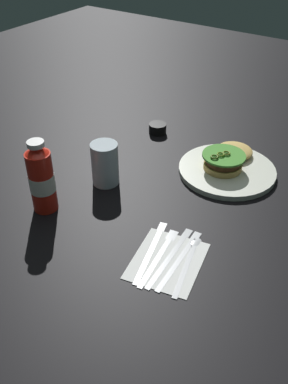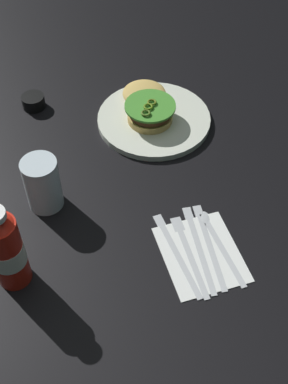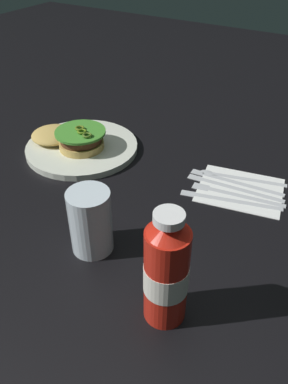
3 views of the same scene
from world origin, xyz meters
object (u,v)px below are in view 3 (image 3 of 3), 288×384
Objects in this scene: butter_knife at (224,198)px; table_knife at (228,185)px; ketchup_bottle at (166,272)px; fork_utensil at (230,192)px; spoon_utensil at (230,175)px; burger_sandwich at (70,137)px; dinner_plate at (82,147)px; napkin at (240,190)px; water_glass at (91,221)px; steak_knife at (230,180)px.

table_knife is at bearing -78.82° from butter_knife.
fork_utensil is at bearing -85.57° from ketchup_bottle.
spoon_utensil is 0.96× the size of fork_utensil.
burger_sandwich is 0.40m from spoon_utensil.
dinner_plate reaches higher than napkin.
steak_knife is (-0.14, -0.32, -0.06)m from water_glass.
steak_knife is at bearing 111.99° from spoon_utensil.
water_glass is 0.35m from napkin.
spoon_utensil is 0.09m from butter_knife.
spoon_utensil is at bearing -76.90° from butter_knife.
ketchup_bottle is at bearing 95.23° from butter_knife.
ketchup_bottle is 0.35m from fork_utensil.
butter_knife is (-0.15, -0.25, -0.06)m from water_glass.
napkin is 0.85× the size of butter_knife.
steak_knife reaches higher than napkin.
ketchup_bottle is 0.37m from table_knife.
napkin is at bearing -173.77° from dinner_plate.
butter_knife is at bearing 71.26° from napkin.
spoon_utensil reaches higher than napkin.
water_glass reaches higher than dinner_plate.
dinner_plate is 0.40m from napkin.
fork_utensil is (-0.01, 0.02, 0.00)m from table_knife.
burger_sandwich is 1.03× the size of fork_utensil.
burger_sandwich reaches higher than steak_knife.
burger_sandwich is 0.40m from table_knife.
ketchup_bottle is 0.39m from steak_knife.
table_knife is at bearing -173.65° from dinner_plate.
water_glass is 0.37m from spoon_utensil.
burger_sandwich is 0.41m from butter_knife.
ketchup_bottle reaches higher than fork_utensil.
table_knife is 0.05m from butter_knife.
burger_sandwich is at bearing 7.58° from napkin.
napkin is at bearing -172.42° from burger_sandwich.
napkin is 0.89× the size of fork_utensil.
napkin is at bearing -88.22° from ketchup_bottle.
burger_sandwich is at bearing -43.98° from water_glass.
water_glass reaches higher than table_knife.
butter_knife reaches higher than napkin.
table_knife is (-0.01, 0.04, 0.00)m from spoon_utensil.
burger_sandwich is 0.95× the size of table_knife.
water_glass is at bearing 67.16° from steak_knife.
water_glass is (-0.23, 0.26, 0.05)m from dinner_plate.
water_glass reaches higher than napkin.
spoon_utensil is 0.07m from fork_utensil.
spoon_utensil is (0.04, -0.04, 0.00)m from napkin.
water_glass is at bearing 59.39° from butter_knife.
fork_utensil is at bearing -177.19° from dinner_plate.
butter_knife is at bearing 103.10° from spoon_utensil.
water_glass is 0.32m from fork_utensil.
spoon_utensil and butter_knife have the same top height.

